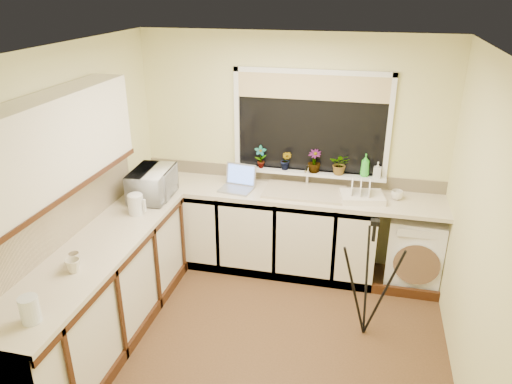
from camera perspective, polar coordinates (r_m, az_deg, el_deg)
The scene contains 34 objects.
floor at distance 4.47m, azimuth 0.36°, elevation -16.66°, with size 3.20×3.20×0.00m, color brown.
ceiling at distance 3.45m, azimuth 0.46°, elevation 16.27°, with size 3.20×3.20×0.00m, color white.
wall_back at distance 5.17m, azimuth 4.09°, elevation 4.68°, with size 3.20×3.20×0.00m, color beige.
wall_front at distance 2.59m, azimuth -7.29°, elevation -16.55°, with size 3.20×3.20×0.00m, color beige.
wall_left at distance 4.41m, azimuth -20.33°, elevation -0.17°, with size 3.00×3.00×0.00m, color beige.
wall_right at distance 3.82m, azimuth 24.58°, elevation -4.53°, with size 3.00×3.00×0.00m, color beige.
base_cabinet_back at distance 5.27m, azimuth -0.18°, elevation -4.30°, with size 2.55×0.60×0.86m, color silver.
base_cabinet_left at distance 4.41m, azimuth -17.62°, elevation -11.59°, with size 0.54×2.40×0.86m, color silver.
worktop_back at distance 5.02m, azimuth 3.42°, elevation -0.13°, with size 3.20×0.60×0.04m, color beige.
worktop_left at distance 4.18m, azimuth -18.36°, elevation -6.50°, with size 0.60×2.40×0.04m, color beige.
upper_cabinet at distance 3.79m, azimuth -23.07°, elevation 4.95°, with size 0.28×1.90×0.70m, color silver.
splashback_left at distance 4.22m, azimuth -22.14°, elevation -3.02°, with size 0.02×2.40×0.45m, color beige.
splashback_back at distance 5.25m, azimuth 3.99°, elevation 2.00°, with size 3.20×0.02×0.14m, color beige.
window_glass at distance 5.04m, azimuth 6.44°, elevation 7.95°, with size 1.50×0.02×1.00m, color black.
window_blind at distance 4.93m, azimuth 6.60°, elevation 12.08°, with size 1.50×0.02×0.25m, color tan.
windowsill at distance 5.14m, azimuth 6.11°, elevation 2.25°, with size 1.60×0.14×0.03m, color white.
sink at distance 4.98m, azimuth 5.70°, elevation 0.01°, with size 0.82×0.46×0.03m, color tan.
faucet at distance 5.10m, azimuth 6.02°, elevation 1.90°, with size 0.03×0.03×0.24m, color silver.
washing_machine at distance 5.25m, azimuth 18.10°, elevation -6.34°, with size 0.53×0.51×0.75m, color white.
laptop at distance 5.05m, azimuth -2.09°, elevation 1.12°, with size 0.36×0.33×0.24m.
kettle at distance 4.61m, azimuth -13.89°, elevation -1.45°, with size 0.14×0.14×0.19m, color silver.
dish_rack at distance 4.90m, azimuth 12.30°, elevation -0.58°, with size 0.42×0.31×0.06m, color silver.
tripod at distance 4.30m, azimuth 13.08°, elevation -9.91°, with size 0.55×0.55×1.12m, color black, non-canonical shape.
glass_jug at distance 3.44m, azimuth -24.95°, elevation -12.37°, with size 0.12×0.12×0.18m, color silver.
steel_jar at distance 3.96m, azimuth -20.47°, elevation -7.37°, with size 0.08×0.08×0.10m, color silver.
microwave at distance 4.91m, azimuth -12.02°, elevation 0.95°, with size 0.53×0.36×0.29m, color silver.
plant_a at distance 5.17m, azimuth 0.53°, elevation 4.12°, with size 0.13×0.09×0.24m, color #999999.
plant_b at distance 5.13m, azimuth 3.53°, elevation 3.71°, with size 0.12×0.09×0.21m, color #999999.
plant_c at distance 5.09m, azimuth 6.83°, elevation 3.60°, with size 0.13×0.13×0.24m, color #999999.
plant_d at distance 5.07m, azimuth 9.82°, elevation 3.26°, with size 0.20×0.18×0.23m, color #999999.
soap_bottle_green at distance 5.07m, azimuth 12.66°, elevation 3.08°, with size 0.09×0.09×0.24m, color green.
soap_bottle_clear at distance 5.07m, azimuth 14.03°, elevation 2.52°, with size 0.07×0.08×0.17m, color #999999.
cup_back at distance 5.00m, azimuth 16.16°, elevation -0.34°, with size 0.12×0.12×0.09m, color silver.
cup_left at distance 3.88m, azimuth -20.64°, elevation -8.07°, with size 0.11×0.11×0.10m, color beige.
Camera 1 is at (0.75, -3.34, 2.88)m, focal length 34.19 mm.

